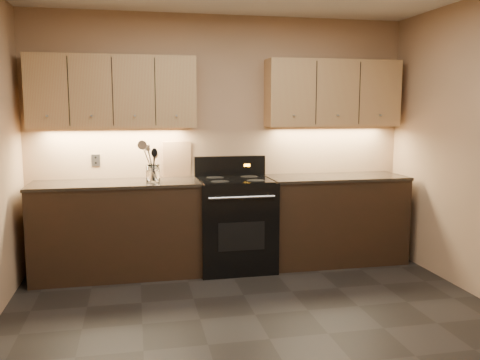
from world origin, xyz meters
The scene contains 15 objects.
floor centered at (0.00, 0.00, 0.00)m, with size 4.00×4.00×0.00m, color black.
wall_back centered at (0.00, 2.00, 1.30)m, with size 4.00×0.04×2.60m, color tan.
counter_left centered at (-1.10, 1.70, 0.47)m, with size 1.62×0.62×0.93m.
counter_right centered at (1.18, 1.70, 0.47)m, with size 1.46×0.62×0.93m.
stove centered at (0.08, 1.68, 0.48)m, with size 0.76×0.68×1.14m.
upper_cab_left centered at (-1.10, 1.85, 1.80)m, with size 1.60×0.30×0.70m, color tan.
upper_cab_right centered at (1.18, 1.85, 1.80)m, with size 1.44×0.30×0.70m, color tan.
outlet_plate centered at (-1.30, 1.99, 1.12)m, with size 0.09×0.01×0.12m, color #B2B5BA.
utensil_crock centered at (-0.74, 1.65, 1.01)m, with size 0.15×0.15×0.17m.
cutting_board centered at (-0.48, 1.97, 1.12)m, with size 0.30×0.02×0.37m, color tan.
wooden_spoon centered at (-0.76, 1.65, 1.09)m, with size 0.06×0.06×0.29m, color tan, non-canonical shape.
black_spoon centered at (-0.74, 1.66, 1.10)m, with size 0.06×0.06×0.31m, color black, non-canonical shape.
black_turner centered at (-0.73, 1.64, 1.13)m, with size 0.08×0.08×0.37m, color black, non-canonical shape.
steel_spatula centered at (-0.71, 1.67, 1.13)m, with size 0.08×0.08×0.36m, color silver, non-canonical shape.
steel_skimmer centered at (-0.71, 1.63, 1.14)m, with size 0.09×0.09×0.39m, color silver, non-canonical shape.
Camera 1 is at (-0.91, -3.33, 1.63)m, focal length 38.00 mm.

